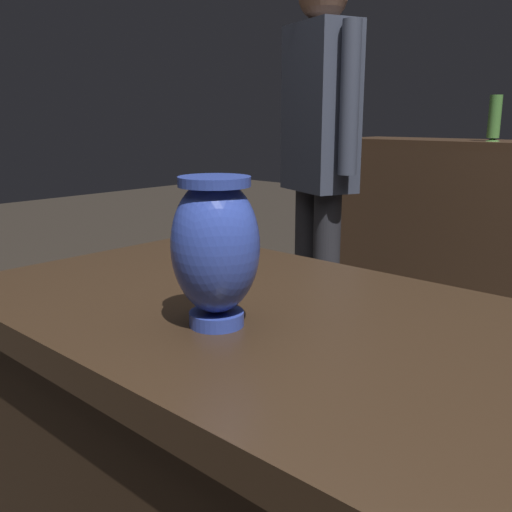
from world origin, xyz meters
TOP-DOWN VIEW (x-y plane):
  - vase_centerpiece at (-0.06, -0.11)m, footprint 0.13×0.13m
  - shelf_vase_left at (-0.52, 2.14)m, footprint 0.07×0.07m
  - visitor_near_left at (-0.87, 1.23)m, footprint 0.44×0.29m

SIDE VIEW (x-z plane):
  - vase_centerpiece at x=-0.06m, z-range 0.81..1.03m
  - visitor_near_left at x=-0.87m, z-range 0.15..1.79m
  - shelf_vase_left at x=-0.52m, z-range 0.99..1.20m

